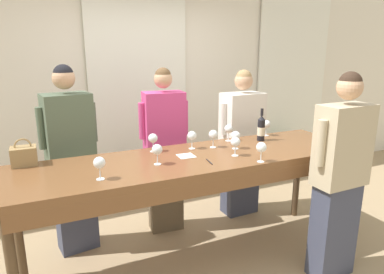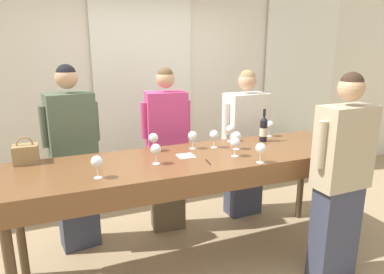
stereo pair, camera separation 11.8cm
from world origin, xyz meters
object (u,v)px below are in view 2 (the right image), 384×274
object	(u,v)px
wine_glass_center_right	(153,138)
guest_pink_top	(167,151)
tasting_bar	(197,167)
wine_glass_back_right	(230,129)
wine_glass_center_left	(235,143)
wine_glass_center_mid	(270,125)
wine_glass_back_mid	(156,149)
wine_glass_front_right	(261,148)
wine_glass_front_mid	(214,135)
wine_glass_front_left	(193,136)
wine_glass_back_left	(237,136)
guest_cream_sweater	(245,145)
wine_bottle	(264,129)
potted_plant	(293,156)
wine_glass_near_host	(97,162)
handbag	(26,153)
host_pouring	(340,180)
guest_olive_jacket	(74,159)

from	to	relation	value
wine_glass_center_right	guest_pink_top	bearing A→B (deg)	58.25
tasting_bar	wine_glass_back_right	world-z (taller)	wine_glass_back_right
wine_glass_center_left	wine_glass_center_mid	xyz separation A→B (m)	(0.67, 0.47, 0.00)
wine_glass_center_right	wine_glass_back_mid	xyz separation A→B (m)	(-0.08, -0.35, 0.00)
wine_glass_front_right	wine_glass_front_mid	bearing A→B (deg)	106.43
wine_glass_front_left	wine_glass_back_left	bearing A→B (deg)	-24.39
wine_glass_front_right	wine_glass_back_mid	xyz separation A→B (m)	(-0.78, 0.29, 0.00)
wine_glass_front_mid	guest_pink_top	xyz separation A→B (m)	(-0.30, 0.51, -0.26)
wine_glass_back_mid	wine_glass_center_right	bearing A→B (deg)	77.28
tasting_bar	wine_glass_back_left	world-z (taller)	wine_glass_back_left
wine_glass_front_mid	wine_glass_center_mid	xyz separation A→B (m)	(0.72, 0.16, 0.00)
wine_glass_back_right	wine_glass_back_left	bearing A→B (deg)	-107.01
wine_glass_front_left	guest_cream_sweater	bearing A→B (deg)	29.27
wine_bottle	guest_pink_top	bearing A→B (deg)	150.10
wine_glass_back_mid	guest_cream_sweater	xyz separation A→B (m)	(1.27, 0.75, -0.29)
tasting_bar	wine_glass_back_right	size ratio (longest dim) A/B	18.25
tasting_bar	potted_plant	world-z (taller)	tasting_bar
wine_glass_front_left	wine_glass_near_host	xyz separation A→B (m)	(-0.90, -0.42, 0.00)
wine_glass_front_mid	handbag	bearing A→B (deg)	173.66
wine_bottle	wine_glass_center_mid	distance (m)	0.22
tasting_bar	host_pouring	distance (m)	1.17
wine_glass_center_mid	guest_pink_top	distance (m)	1.10
handbag	wine_glass_back_right	bearing A→B (deg)	-1.09
handbag	guest_pink_top	bearing A→B (deg)	14.53
wine_glass_front_left	wine_glass_near_host	world-z (taller)	same
wine_glass_center_mid	wine_glass_near_host	size ratio (longest dim) A/B	1.00
potted_plant	wine_glass_front_mid	bearing A→B (deg)	-147.32
wine_glass_back_right	guest_cream_sweater	distance (m)	0.61
handbag	wine_glass_back_mid	xyz separation A→B (m)	(0.96, -0.42, 0.04)
wine_glass_center_left	guest_olive_jacket	world-z (taller)	guest_olive_jacket
wine_glass_center_left	wine_glass_center_right	xyz separation A→B (m)	(-0.60, 0.41, 0.00)
wine_bottle	wine_glass_near_host	xyz separation A→B (m)	(-1.65, -0.41, -0.00)
wine_glass_back_left	wine_glass_back_right	world-z (taller)	same
wine_glass_center_left	potted_plant	size ratio (longest dim) A/B	0.25
wine_glass_back_right	guest_pink_top	world-z (taller)	guest_pink_top
wine_glass_front_right	wine_glass_near_host	distance (m)	1.26
tasting_bar	guest_pink_top	distance (m)	0.71
wine_glass_front_right	potted_plant	xyz separation A→B (m)	(1.78, 1.77, -0.80)
handbag	wine_glass_front_left	bearing A→B (deg)	-5.57
wine_glass_front_left	guest_cream_sweater	distance (m)	1.00
guest_olive_jacket	guest_cream_sweater	world-z (taller)	guest_olive_jacket
guest_olive_jacket	potted_plant	world-z (taller)	guest_olive_jacket
wine_glass_center_left	guest_pink_top	distance (m)	0.92
guest_cream_sweater	host_pouring	size ratio (longest dim) A/B	0.97
wine_glass_center_right	host_pouring	bearing A→B (deg)	-35.63
wine_glass_front_right	host_pouring	world-z (taller)	host_pouring
guest_cream_sweater	host_pouring	xyz separation A→B (m)	(0.10, -1.33, 0.04)
handbag	wine_glass_front_left	world-z (taller)	handbag
wine_glass_center_right	wine_glass_back_left	world-z (taller)	same
wine_glass_front_left	handbag	bearing A→B (deg)	174.43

